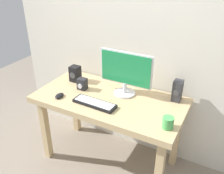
{
  "coord_description": "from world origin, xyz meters",
  "views": [
    {
      "loc": [
        0.94,
        -1.71,
        1.92
      ],
      "look_at": [
        0.03,
        0.0,
        0.88
      ],
      "focal_mm": 39.4,
      "sensor_mm": 36.0,
      "label": 1
    }
  ],
  "objects_px": {
    "audio_controller": "(82,84)",
    "coffee_mug": "(168,123)",
    "keyboard_primary": "(95,103)",
    "monitor": "(126,72)",
    "desk": "(109,106)",
    "speaker_left": "(75,74)",
    "mouse": "(59,96)",
    "speaker_right": "(177,91)"
  },
  "relations": [
    {
      "from": "keyboard_primary",
      "to": "audio_controller",
      "type": "distance_m",
      "value": 0.32
    },
    {
      "from": "speaker_right",
      "to": "audio_controller",
      "type": "bearing_deg",
      "value": -165.49
    },
    {
      "from": "mouse",
      "to": "audio_controller",
      "type": "height_order",
      "value": "audio_controller"
    },
    {
      "from": "keyboard_primary",
      "to": "speaker_left",
      "type": "distance_m",
      "value": 0.52
    },
    {
      "from": "desk",
      "to": "monitor",
      "type": "relative_size",
      "value": 2.73
    },
    {
      "from": "keyboard_primary",
      "to": "coffee_mug",
      "type": "xyz_separation_m",
      "value": [
        0.66,
        -0.02,
        0.03
      ]
    },
    {
      "from": "monitor",
      "to": "speaker_left",
      "type": "height_order",
      "value": "monitor"
    },
    {
      "from": "monitor",
      "to": "speaker_right",
      "type": "distance_m",
      "value": 0.49
    },
    {
      "from": "desk",
      "to": "mouse",
      "type": "height_order",
      "value": "mouse"
    },
    {
      "from": "desk",
      "to": "keyboard_primary",
      "type": "bearing_deg",
      "value": -109.21
    },
    {
      "from": "speaker_left",
      "to": "desk",
      "type": "bearing_deg",
      "value": -16.19
    },
    {
      "from": "mouse",
      "to": "speaker_right",
      "type": "bearing_deg",
      "value": 20.12
    },
    {
      "from": "desk",
      "to": "keyboard_primary",
      "type": "distance_m",
      "value": 0.21
    },
    {
      "from": "keyboard_primary",
      "to": "speaker_left",
      "type": "xyz_separation_m",
      "value": [
        -0.42,
        0.3,
        0.07
      ]
    },
    {
      "from": "speaker_right",
      "to": "speaker_left",
      "type": "bearing_deg",
      "value": -174.02
    },
    {
      "from": "audio_controller",
      "to": "coffee_mug",
      "type": "bearing_deg",
      "value": -12.62
    },
    {
      "from": "monitor",
      "to": "speaker_right",
      "type": "bearing_deg",
      "value": 12.6
    },
    {
      "from": "keyboard_primary",
      "to": "audio_controller",
      "type": "relative_size",
      "value": 3.53
    },
    {
      "from": "desk",
      "to": "speaker_left",
      "type": "xyz_separation_m",
      "value": [
        -0.48,
        0.14,
        0.18
      ]
    },
    {
      "from": "keyboard_primary",
      "to": "monitor",
      "type": "bearing_deg",
      "value": 64.15
    },
    {
      "from": "monitor",
      "to": "audio_controller",
      "type": "distance_m",
      "value": 0.46
    },
    {
      "from": "keyboard_primary",
      "to": "audio_controller",
      "type": "bearing_deg",
      "value": 143.67
    },
    {
      "from": "desk",
      "to": "speaker_right",
      "type": "bearing_deg",
      "value": 24.0
    },
    {
      "from": "mouse",
      "to": "audio_controller",
      "type": "bearing_deg",
      "value": 61.28
    },
    {
      "from": "audio_controller",
      "to": "coffee_mug",
      "type": "height_order",
      "value": "audio_controller"
    },
    {
      "from": "desk",
      "to": "monitor",
      "type": "height_order",
      "value": "monitor"
    },
    {
      "from": "monitor",
      "to": "audio_controller",
      "type": "height_order",
      "value": "monitor"
    },
    {
      "from": "monitor",
      "to": "coffee_mug",
      "type": "relative_size",
      "value": 5.38
    },
    {
      "from": "mouse",
      "to": "speaker_right",
      "type": "distance_m",
      "value": 1.08
    },
    {
      "from": "desk",
      "to": "monitor",
      "type": "distance_m",
      "value": 0.36
    },
    {
      "from": "mouse",
      "to": "coffee_mug",
      "type": "bearing_deg",
      "value": -3.63
    },
    {
      "from": "speaker_right",
      "to": "audio_controller",
      "type": "distance_m",
      "value": 0.9
    },
    {
      "from": "desk",
      "to": "speaker_left",
      "type": "height_order",
      "value": "speaker_left"
    },
    {
      "from": "monitor",
      "to": "speaker_left",
      "type": "bearing_deg",
      "value": -179.53
    },
    {
      "from": "desk",
      "to": "keyboard_primary",
      "type": "height_order",
      "value": "keyboard_primary"
    },
    {
      "from": "monitor",
      "to": "speaker_right",
      "type": "xyz_separation_m",
      "value": [
        0.46,
        0.1,
        -0.12
      ]
    },
    {
      "from": "keyboard_primary",
      "to": "speaker_left",
      "type": "height_order",
      "value": "speaker_left"
    },
    {
      "from": "audio_controller",
      "to": "coffee_mug",
      "type": "relative_size",
      "value": 1.21
    },
    {
      "from": "audio_controller",
      "to": "coffee_mug",
      "type": "xyz_separation_m",
      "value": [
        0.92,
        -0.21,
        -0.01
      ]
    },
    {
      "from": "keyboard_primary",
      "to": "speaker_right",
      "type": "xyz_separation_m",
      "value": [
        0.61,
        0.41,
        0.08
      ]
    },
    {
      "from": "monitor",
      "to": "audio_controller",
      "type": "xyz_separation_m",
      "value": [
        -0.41,
        -0.12,
        -0.17
      ]
    },
    {
      "from": "mouse",
      "to": "audio_controller",
      "type": "xyz_separation_m",
      "value": [
        0.1,
        0.23,
        0.04
      ]
    }
  ]
}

